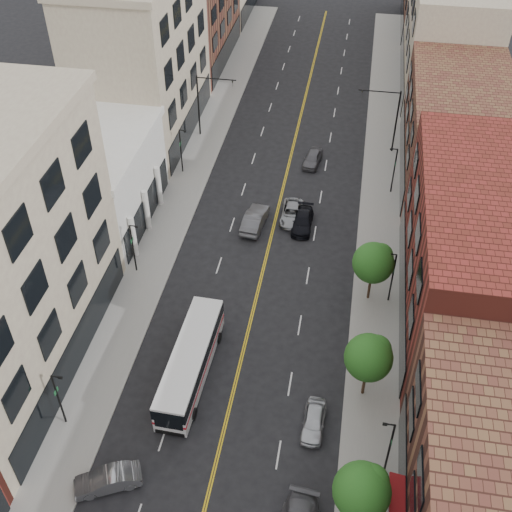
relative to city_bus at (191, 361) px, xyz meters
The scene contains 26 objects.
sidewalk_left 22.49m from the city_bus, 107.22° to the left, with size 4.00×110.00×0.15m, color gray.
sidewalk_right 25.30m from the city_bus, 58.07° to the left, with size 4.00×110.00×0.15m, color gray.
bldg_l_white 22.26m from the city_bus, 128.05° to the left, with size 10.00×14.00×8.00m, color silver.
bldg_l_far_a 37.76m from the city_bus, 111.61° to the left, with size 10.00×20.00×18.00m, color gray.
bldg_l_far_b 56.42m from the city_bus, 104.07° to the left, with size 10.00×20.00×15.00m, color brown.
bldg_r_mid 23.29m from the city_bus, 27.14° to the left, with size 10.00×22.00×12.00m, color #5B2018.
bldg_r_far_a 37.60m from the city_bus, 57.07° to the left, with size 10.00×20.00×10.00m, color brown.
bldg_r_far_b 56.50m from the city_bus, 68.78° to the left, with size 10.00×22.00×14.00m, color gray.
tree_r_1 16.09m from the city_bus, 36.68° to the right, with size 3.40×3.40×5.59m.
tree_r_2 13.00m from the city_bus, ahead, with size 3.40×3.40×5.59m.
tree_r_3 16.70m from the city_bus, 39.50° to the left, with size 3.40×3.40×5.59m.
lamp_l_1 9.51m from the city_bus, 143.76° to the right, with size 0.81×0.55×5.05m.
lamp_l_2 12.98m from the city_bus, 126.05° to the left, with size 0.81×0.55×5.05m.
lamp_l_3 27.54m from the city_bus, 106.03° to the left, with size 0.81×0.55×5.05m.
lamp_r_1 15.41m from the city_bus, 21.26° to the right, with size 0.81×0.55×5.05m.
lamp_r_2 17.76m from the city_bus, 36.10° to the left, with size 0.81×0.55×5.05m.
lamp_r_3 30.09m from the city_bus, 61.57° to the left, with size 0.81×0.55×5.05m.
signal_mast_left 35.25m from the city_bus, 101.35° to the left, with size 4.49×0.18×7.20m.
signal_mast_right 37.15m from the city_bus, 68.41° to the left, with size 4.49×0.18×7.20m.
city_bus is the anchor object (origin of this frame).
car_angle_b 10.15m from the city_bus, 107.58° to the right, with size 1.49×4.28×1.41m, color #929499.
car_parked_far 9.93m from the city_bus, 17.46° to the right, with size 1.54×3.82×1.30m, color #B8BBC0.
car_lane_behind 18.69m from the city_bus, 85.22° to the left, with size 1.74×4.98×1.64m, color #4F4F54.
car_lane_a 20.23m from the city_bus, 72.49° to the left, with size 1.85×4.55×1.32m, color black.
car_lane_b 21.04m from the city_bus, 76.53° to the left, with size 2.13×4.62×1.29m, color gray.
car_lane_c 31.06m from the city_bus, 79.10° to the left, with size 1.61×4.00×1.36m, color #56555A.
Camera 1 is at (6.55, -15.64, 38.17)m, focal length 45.00 mm.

